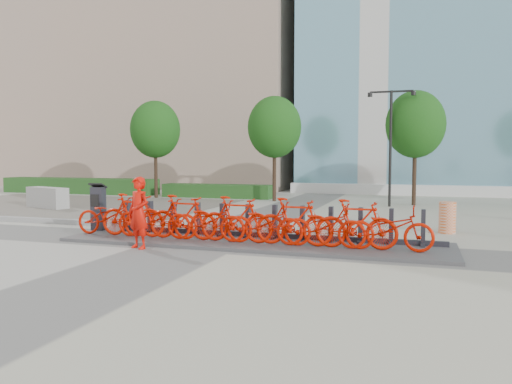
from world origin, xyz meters
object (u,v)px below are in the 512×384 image
(kiosk, at_px, (98,207))
(jersey_barrier, at_px, (47,198))
(worker_red, at_px, (139,213))
(construction_barrel, at_px, (447,218))
(bike_0, at_px, (109,216))

(kiosk, xyz_separation_m, jersey_barrier, (-6.32, 5.26, -0.29))
(worker_red, xyz_separation_m, jersey_barrier, (-8.70, 7.03, -0.41))
(jersey_barrier, bearing_deg, construction_barrel, 9.83)
(worker_red, bearing_deg, construction_barrel, 55.04)
(worker_red, distance_m, jersey_barrier, 11.20)
(kiosk, height_order, worker_red, worker_red)
(bike_0, distance_m, worker_red, 1.93)
(kiosk, distance_m, construction_barrel, 9.87)
(bike_0, distance_m, kiosk, 1.06)
(kiosk, bearing_deg, bike_0, -46.54)
(bike_0, xyz_separation_m, jersey_barrier, (-7.13, 5.93, -0.15))
(worker_red, height_order, jersey_barrier, worker_red)
(kiosk, bearing_deg, jersey_barrier, 133.21)
(construction_barrel, xyz_separation_m, jersey_barrier, (-15.72, 2.26, -0.01))
(construction_barrel, bearing_deg, bike_0, -156.84)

